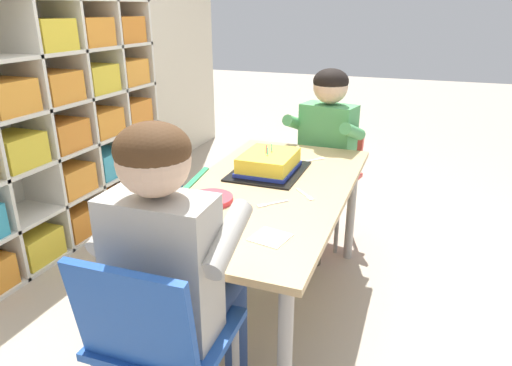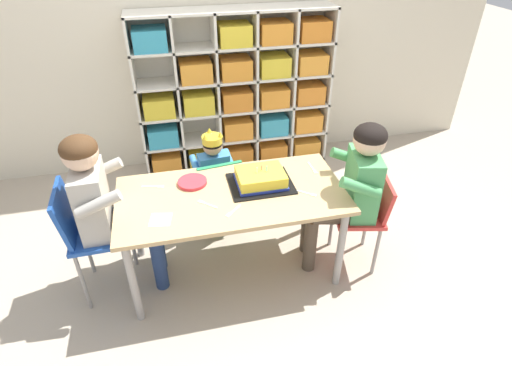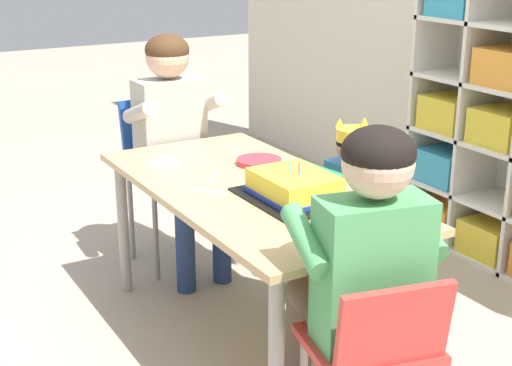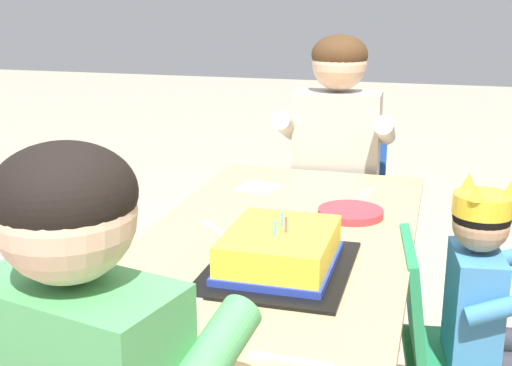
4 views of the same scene
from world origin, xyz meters
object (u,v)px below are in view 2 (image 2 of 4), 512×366
(activity_table, at_px, (232,203))
(guest_at_table_side, at_px, (353,183))
(child_with_crown, at_px, (213,167))
(classroom_chair_adult_side, at_px, (89,229))
(fork_by_napkin, at_px, (233,211))
(fork_near_cake_tray, at_px, (154,187))
(adult_helper_seated, at_px, (104,199))
(fork_near_child_seat, at_px, (313,168))
(classroom_chair_blue, at_px, (217,190))
(fork_at_table_front_edge, at_px, (206,204))
(paper_plate_stack, at_px, (192,182))
(classroom_chair_guest_side, at_px, (365,211))
(fork_beside_plate_stack, at_px, (307,193))
(birthday_cake_on_tray, at_px, (261,179))

(activity_table, height_order, guest_at_table_side, guest_at_table_side)
(child_with_crown, bearing_deg, classroom_chair_adult_side, 24.89)
(fork_by_napkin, xyz_separation_m, fork_near_cake_tray, (-0.42, 0.35, 0.00))
(activity_table, xyz_separation_m, classroom_chair_adult_side, (-0.84, 0.03, -0.07))
(adult_helper_seated, height_order, fork_near_child_seat, adult_helper_seated)
(classroom_chair_blue, height_order, fork_at_table_front_edge, classroom_chair_blue)
(paper_plate_stack, height_order, fork_by_napkin, paper_plate_stack)
(fork_near_cake_tray, height_order, fork_near_child_seat, same)
(classroom_chair_guest_side, distance_m, guest_at_table_side, 0.25)
(classroom_chair_adult_side, relative_size, fork_at_table_front_edge, 7.19)
(fork_beside_plate_stack, bearing_deg, child_with_crown, -13.45)
(classroom_chair_blue, height_order, fork_near_cake_tray, classroom_chair_blue)
(fork_by_napkin, height_order, fork_near_child_seat, same)
(classroom_chair_guest_side, distance_m, fork_at_table_front_edge, 1.03)
(fork_beside_plate_stack, xyz_separation_m, fork_near_child_seat, (0.13, 0.26, -0.00))
(classroom_chair_adult_side, xyz_separation_m, fork_near_cake_tray, (0.39, 0.15, 0.14))
(child_with_crown, bearing_deg, adult_helper_seated, 29.20)
(paper_plate_stack, bearing_deg, classroom_chair_blue, 55.59)
(classroom_chair_adult_side, bearing_deg, paper_plate_stack, -79.64)
(child_with_crown, height_order, fork_near_cake_tray, child_with_crown)
(adult_helper_seated, distance_m, fork_by_napkin, 0.73)
(fork_near_cake_tray, bearing_deg, classroom_chair_guest_side, -178.12)
(classroom_chair_guest_side, xyz_separation_m, paper_plate_stack, (-1.06, 0.26, 0.22))
(child_with_crown, distance_m, paper_plate_stack, 0.43)
(activity_table, xyz_separation_m, paper_plate_stack, (-0.22, 0.16, 0.08))
(classroom_chair_guest_side, relative_size, fork_by_napkin, 6.18)
(child_with_crown, xyz_separation_m, fork_near_cake_tray, (-0.40, -0.36, 0.13))
(fork_near_child_seat, bearing_deg, adult_helper_seated, 93.63)
(classroom_chair_blue, relative_size, classroom_chair_guest_side, 0.97)
(birthday_cake_on_tray, xyz_separation_m, fork_by_napkin, (-0.22, -0.23, -0.04))
(fork_near_child_seat, bearing_deg, birthday_cake_on_tray, 102.89)
(activity_table, bearing_deg, paper_plate_stack, 143.84)
(classroom_chair_guest_side, xyz_separation_m, fork_near_cake_tray, (-1.29, 0.27, 0.21))
(adult_helper_seated, bearing_deg, fork_at_table_front_edge, -101.99)
(paper_plate_stack, xyz_separation_m, fork_beside_plate_stack, (0.66, -0.26, -0.01))
(classroom_chair_guest_side, xyz_separation_m, fork_by_napkin, (-0.87, -0.08, 0.21))
(classroom_chair_blue, bearing_deg, classroom_chair_adult_side, 18.71)
(classroom_chair_adult_side, height_order, paper_plate_stack, classroom_chair_adult_side)
(birthday_cake_on_tray, relative_size, fork_beside_plate_stack, 3.43)
(adult_helper_seated, height_order, paper_plate_stack, adult_helper_seated)
(fork_by_napkin, xyz_separation_m, fork_at_table_front_edge, (-0.14, 0.10, 0.00))
(activity_table, height_order, fork_near_child_seat, fork_near_child_seat)
(classroom_chair_blue, xyz_separation_m, paper_plate_stack, (-0.18, -0.26, 0.27))
(activity_table, distance_m, classroom_chair_guest_side, 0.86)
(activity_table, relative_size, classroom_chair_blue, 2.16)
(adult_helper_seated, bearing_deg, fork_near_cake_tray, -63.47)
(classroom_chair_guest_side, bearing_deg, classroom_chair_blue, -107.97)
(fork_near_child_seat, bearing_deg, fork_by_napkin, 117.44)
(adult_helper_seated, bearing_deg, classroom_chair_adult_side, 90.00)
(fork_at_table_front_edge, bearing_deg, classroom_chair_blue, 119.70)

